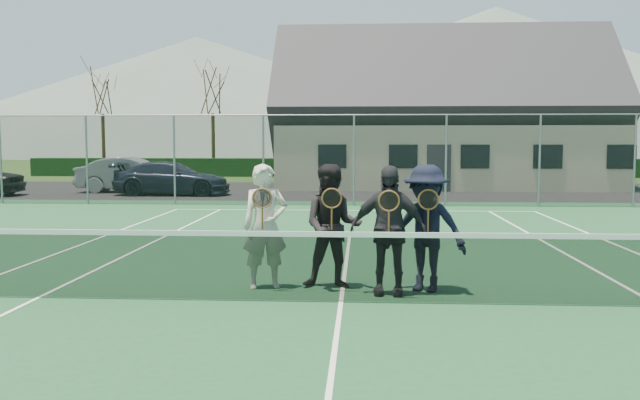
% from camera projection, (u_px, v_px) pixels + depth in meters
% --- Properties ---
extents(ground, '(220.00, 220.00, 0.00)m').
position_uv_depth(ground, '(356.00, 192.00, 28.83)').
color(ground, '#264217').
rests_on(ground, ground).
extents(court_surface, '(30.00, 30.00, 0.02)m').
position_uv_depth(court_surface, '(341.00, 303.00, 8.94)').
color(court_surface, '#1C4C2B').
rests_on(court_surface, ground).
extents(tarmac_carpark, '(40.00, 12.00, 0.01)m').
position_uv_depth(tarmac_carpark, '(263.00, 191.00, 29.07)').
color(tarmac_carpark, black).
rests_on(tarmac_carpark, ground).
extents(hedge_row, '(40.00, 1.20, 1.10)m').
position_uv_depth(hedge_row, '(358.00, 168.00, 40.71)').
color(hedge_row, black).
rests_on(hedge_row, ground).
extents(hill_west, '(110.00, 110.00, 18.00)m').
position_uv_depth(hill_west, '(198.00, 96.00, 104.16)').
color(hill_west, '#55665C').
rests_on(hill_west, ground).
extents(hill_centre, '(120.00, 120.00, 22.00)m').
position_uv_depth(hill_centre, '(494.00, 82.00, 101.20)').
color(hill_centre, slate).
rests_on(hill_centre, ground).
extents(car_b, '(4.56, 1.85, 1.47)m').
position_uv_depth(car_b, '(132.00, 175.00, 28.36)').
color(car_b, gray).
rests_on(car_b, ground).
extents(car_c, '(4.60, 1.91, 1.33)m').
position_uv_depth(car_c, '(172.00, 179.00, 26.83)').
color(car_c, '#191E32').
rests_on(car_c, ground).
extents(court_markings, '(11.03, 23.83, 0.01)m').
position_uv_depth(court_markings, '(341.00, 302.00, 8.94)').
color(court_markings, white).
rests_on(court_markings, court_surface).
extents(tennis_net, '(11.68, 0.08, 1.10)m').
position_uv_depth(tennis_net, '(341.00, 264.00, 8.89)').
color(tennis_net, slate).
rests_on(tennis_net, ground).
extents(perimeter_fence, '(30.07, 0.07, 3.02)m').
position_uv_depth(perimeter_fence, '(354.00, 160.00, 22.23)').
color(perimeter_fence, slate).
rests_on(perimeter_fence, ground).
extents(clubhouse, '(15.60, 8.20, 7.70)m').
position_uv_depth(clubhouse, '(441.00, 102.00, 32.21)').
color(clubhouse, beige).
rests_on(clubhouse, ground).
extents(tree_a, '(3.20, 3.20, 7.77)m').
position_uv_depth(tree_a, '(102.00, 82.00, 42.24)').
color(tree_a, '#3A2415').
rests_on(tree_a, ground).
extents(tree_b, '(3.20, 3.20, 7.77)m').
position_uv_depth(tree_b, '(212.00, 82.00, 41.80)').
color(tree_b, '#342413').
rests_on(tree_b, ground).
extents(tree_c, '(3.20, 3.20, 7.77)m').
position_uv_depth(tree_c, '(391.00, 81.00, 41.12)').
color(tree_c, '#361E13').
rests_on(tree_c, ground).
extents(tree_d, '(3.20, 3.20, 7.77)m').
position_uv_depth(tree_d, '(559.00, 80.00, 40.51)').
color(tree_d, '#352613').
rests_on(tree_d, ground).
extents(player_a, '(0.75, 0.60, 1.80)m').
position_uv_depth(player_a, '(265.00, 226.00, 9.78)').
color(player_a, beige).
rests_on(player_a, court_surface).
extents(player_b, '(0.89, 0.71, 1.80)m').
position_uv_depth(player_b, '(333.00, 226.00, 9.78)').
color(player_b, black).
rests_on(player_b, court_surface).
extents(player_c, '(1.09, 0.55, 1.80)m').
position_uv_depth(player_c, '(388.00, 230.00, 9.37)').
color(player_c, '#25252A').
rests_on(player_c, court_surface).
extents(player_d, '(1.33, 1.05, 1.80)m').
position_uv_depth(player_d, '(426.00, 228.00, 9.57)').
color(player_d, black).
rests_on(player_d, court_surface).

